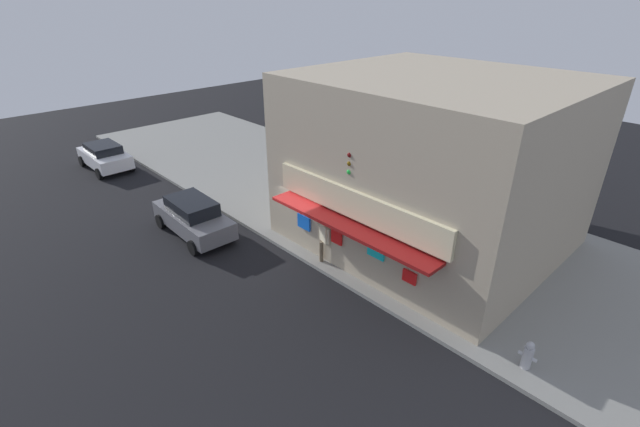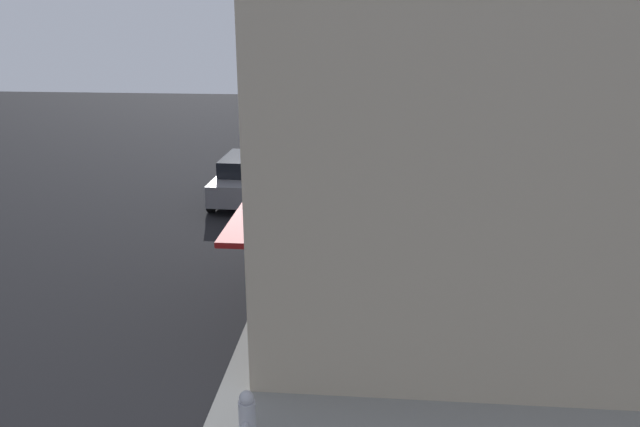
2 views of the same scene
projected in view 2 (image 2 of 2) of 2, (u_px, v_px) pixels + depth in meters
The scene contains 10 objects.
ground_plane at pixel (282, 242), 18.96m from camera, with size 65.93×65.93×0.00m, color black.
sidewalk at pixel (456, 245), 18.51m from camera, with size 43.95×10.37×0.15m, color gray.
corner_building at pixel (475, 153), 14.63m from camera, with size 9.95×9.82×6.70m.
traffic_light at pixel (301, 152), 15.41m from camera, with size 0.32×0.58×4.98m.
fire_hydrant at pixel (247, 417), 9.93m from camera, with size 0.51×0.27×0.90m.
trash_can at pixel (333, 344), 12.14m from camera, with size 0.56×0.56×0.79m, color #2D2D2D.
pedestrian at pixel (294, 222), 17.17m from camera, with size 0.62×0.52×1.81m.
potted_plant_by_doorway at pixel (324, 296), 13.78m from camera, with size 0.69×0.69×1.01m.
parked_car_white at pixel (290, 125), 33.06m from camera, with size 4.04×2.09×1.51m.
parked_car_grey at pixel (245, 178), 22.81m from camera, with size 4.41×2.06×1.64m.
Camera 2 is at (17.57, 2.68, 6.74)m, focal length 35.37 mm.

